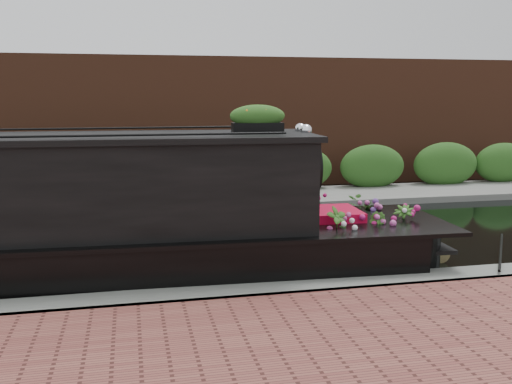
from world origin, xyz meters
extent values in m
plane|color=black|center=(0.00, 0.00, 0.00)|extent=(80.00, 80.00, 0.00)
cube|color=slate|center=(0.00, -3.30, 0.00)|extent=(40.00, 0.60, 0.50)
cube|color=slate|center=(0.00, 4.20, 0.00)|extent=(40.00, 2.40, 0.34)
cube|color=#29561C|center=(0.00, 5.10, 0.00)|extent=(40.00, 1.10, 2.80)
cube|color=#592E1E|center=(0.00, 7.20, 0.00)|extent=(40.00, 1.00, 8.00)
cube|color=red|center=(2.10, -1.85, 1.48)|extent=(0.14, 1.82, 1.41)
cube|color=black|center=(0.71, -2.78, 1.56)|extent=(0.94, 0.07, 0.57)
cube|color=red|center=(2.64, -1.85, 0.73)|extent=(0.87, 0.97, 0.52)
sphere|color=white|center=(2.11, -2.00, 2.30)|extent=(0.19, 0.19, 0.19)
sphere|color=white|center=(2.11, -1.71, 2.30)|extent=(0.19, 0.19, 0.19)
cube|color=black|center=(1.37, -1.85, 2.34)|extent=(0.81, 0.32, 0.15)
ellipsoid|color=orange|center=(1.37, -1.85, 2.54)|extent=(0.87, 0.31, 0.25)
imported|color=#316321|center=(2.46, -2.53, 0.82)|extent=(0.44, 0.37, 0.70)
imported|color=#316321|center=(3.15, -2.43, 0.75)|extent=(0.30, 0.35, 0.56)
imported|color=#316321|center=(3.46, -1.23, 0.77)|extent=(0.63, 0.57, 0.60)
imported|color=#316321|center=(3.74, -2.15, 0.77)|extent=(0.46, 0.46, 0.59)
imported|color=#316321|center=(2.59, -1.18, 0.79)|extent=(0.25, 0.35, 0.64)
cylinder|color=olive|center=(4.56, -1.85, 0.16)|extent=(0.31, 0.37, 0.31)
camera|label=1|loc=(-0.58, -10.53, 2.84)|focal=40.00mm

